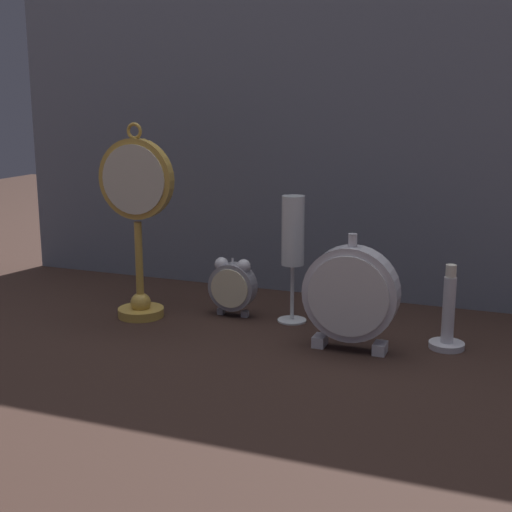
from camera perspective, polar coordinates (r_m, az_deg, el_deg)
name	(u,v)px	position (r m, az deg, el deg)	size (l,w,h in m)	color
ground_plane	(239,340)	(1.20, -1.39, -6.73)	(4.00, 4.00, 0.00)	black
fabric_backdrop_drape	(301,101)	(1.44, 3.62, 12.31)	(1.29, 0.01, 0.78)	slate
pocket_watch_on_stand	(137,218)	(1.30, -9.48, 3.00)	(0.14, 0.08, 0.35)	gold
alarm_clock_twin_bell	(233,284)	(1.31, -1.89, -2.27)	(0.09, 0.03, 0.11)	gray
mantel_clock_silver	(351,295)	(1.14, 7.59, -3.08)	(0.15, 0.04, 0.19)	silver
champagne_flute	(293,240)	(1.26, 2.96, 1.30)	(0.05, 0.05, 0.23)	silver
brass_candlestick	(448,321)	(1.19, 15.10, -5.07)	(0.06, 0.06, 0.14)	silver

